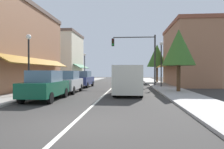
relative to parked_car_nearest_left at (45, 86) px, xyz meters
The scene contains 17 objects.
ground_plane 12.84m from the parked_car_nearest_left, 75.81° to the left, with size 80.00×80.00×0.00m, color #33302D.
sidewalk_left 12.67m from the parked_car_nearest_left, 100.76° to the left, with size 2.60×56.00×0.12m, color gray.
sidewalk_right 15.15m from the parked_car_nearest_left, 55.18° to the left, with size 2.60×56.00×0.12m, color #A39E99.
lane_center_stripe 12.84m from the parked_car_nearest_left, 75.81° to the left, with size 0.14×52.00×0.01m, color silver.
storefront_left_block 9.24m from the parked_car_nearest_left, 132.49° to the left, with size 5.76×14.20×7.94m.
storefront_right_block 19.03m from the parked_car_nearest_left, 50.01° to the left, with size 5.63×10.20×7.43m.
storefront_far_left 23.47m from the parked_car_nearest_left, 105.35° to the left, with size 6.30×8.20×8.20m.
parked_car_nearest_left is the anchor object (origin of this frame).
parked_car_second_left 4.38m from the parked_car_nearest_left, 90.00° to the left, with size 1.87×4.14×1.77m.
parked_car_third_left 10.40m from the parked_car_nearest_left, 90.69° to the left, with size 1.87×4.14×1.77m.
van_in_lane 6.01m from the parked_car_nearest_left, 35.09° to the left, with size 2.10×5.22×2.12m.
traffic_signal_mast_arm 14.56m from the parked_car_nearest_left, 64.05° to the left, with size 5.17×0.50×6.02m.
street_lamp_left_near 3.55m from the parked_car_nearest_left, 135.02° to the left, with size 0.36×0.36×4.31m.
street_lamp_right_mid 13.60m from the parked_car_nearest_left, 51.58° to the left, with size 0.36×0.36×4.87m.
street_lamp_left_far 19.49m from the parked_car_nearest_left, 95.54° to the left, with size 0.36×0.36×4.48m.
tree_right_near 10.70m from the parked_car_nearest_left, 30.33° to the left, with size 2.65×2.65×5.12m.
tree_right_far 22.39m from the parked_car_nearest_left, 65.65° to the left, with size 3.07×3.07×5.82m.
Camera 1 is at (1.86, -6.32, 1.71)m, focal length 33.29 mm.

